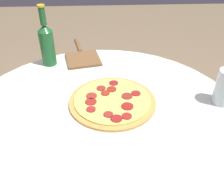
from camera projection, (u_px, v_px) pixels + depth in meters
The scene contains 4 objects.
table at pixel (103, 152), 0.97m from camera, with size 1.00×1.00×0.78m.
pizza at pixel (112, 101), 0.90m from camera, with size 0.31×0.31×0.02m.
beer_bottle at pixel (47, 43), 1.08m from camera, with size 0.06×0.06×0.26m.
pizza_paddle at pixel (82, 56), 1.19m from camera, with size 0.32×0.18×0.02m.
Camera 1 is at (-0.66, -0.00, 1.33)m, focal length 40.00 mm.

